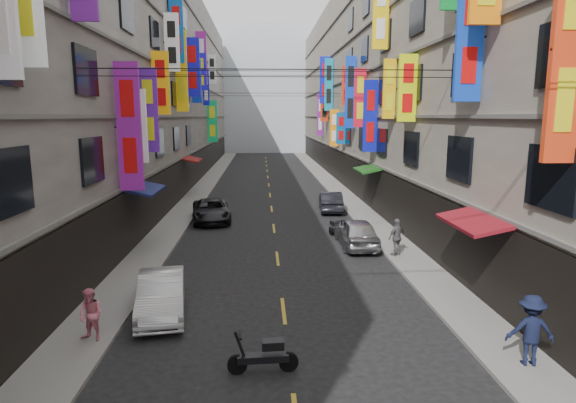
{
  "coord_description": "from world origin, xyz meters",
  "views": [
    {
      "loc": [
        -0.7,
        2.83,
        6.41
      ],
      "look_at": [
        -0.18,
        12.1,
        4.76
      ],
      "focal_mm": 30.0,
      "sensor_mm": 36.0,
      "label": 1
    }
  ],
  "objects": [
    {
      "name": "overhead_cables",
      "position": [
        0.0,
        30.0,
        8.8
      ],
      "size": [
        14.0,
        38.04,
        1.24
      ],
      "color": "black",
      "rests_on": "ground"
    },
    {
      "name": "sidewalk_right",
      "position": [
        6.0,
        42.0,
        0.06
      ],
      "size": [
        2.0,
        90.0,
        0.12
      ],
      "primitive_type": "cube",
      "color": "slate",
      "rests_on": "ground"
    },
    {
      "name": "car_right_far",
      "position": [
        4.0,
        34.9,
        0.68
      ],
      "size": [
        1.72,
        4.22,
        1.36
      ],
      "primitive_type": "imported",
      "rotation": [
        0.0,
        0.0,
        3.07
      ],
      "color": "#25252D",
      "rests_on": "ground"
    },
    {
      "name": "sidewalk_left",
      "position": [
        -6.0,
        42.0,
        0.06
      ],
      "size": [
        2.0,
        90.0,
        0.12
      ],
      "primitive_type": "cube",
      "color": "slate",
      "rests_on": "ground"
    },
    {
      "name": "pedestrian_lfar",
      "position": [
        -5.55,
        15.91,
        0.88
      ],
      "size": [
        0.87,
        0.74,
        1.52
      ],
      "primitive_type": "imported",
      "rotation": [
        0.0,
        0.0,
        -0.36
      ],
      "color": "pink",
      "rests_on": "sidewalk_left"
    },
    {
      "name": "street_awnings",
      "position": [
        -1.26,
        26.0,
        3.0
      ],
      "size": [
        13.99,
        35.2,
        0.41
      ],
      "color": "#154A13",
      "rests_on": "ground"
    },
    {
      "name": "car_right_mid",
      "position": [
        4.0,
        25.82,
        0.73
      ],
      "size": [
        1.73,
        4.27,
        1.45
      ],
      "primitive_type": "imported",
      "rotation": [
        0.0,
        0.0,
        3.15
      ],
      "color": "#AAAAAF",
      "rests_on": "ground"
    },
    {
      "name": "pedestrian_rnear",
      "position": [
        6.12,
        13.93,
        1.04
      ],
      "size": [
        1.27,
        0.79,
        1.85
      ],
      "primitive_type": "imported",
      "rotation": [
        0.0,
        0.0,
        2.99
      ],
      "color": "#121732",
      "rests_on": "sidewalk_right"
    },
    {
      "name": "building_row_left",
      "position": [
        -11.99,
        42.0,
        9.49
      ],
      "size": [
        10.14,
        90.0,
        19.0
      ],
      "color": "gray",
      "rests_on": "ground"
    },
    {
      "name": "haze_block",
      "position": [
        0.0,
        92.0,
        11.0
      ],
      "size": [
        18.0,
        8.0,
        22.0
      ],
      "primitive_type": "cube",
      "color": "#B3BDC8",
      "rests_on": "ground"
    },
    {
      "name": "scooter_crossing",
      "position": [
        -0.67,
        14.09,
        0.44
      ],
      "size": [
        1.8,
        0.5,
        1.14
      ],
      "rotation": [
        0.0,
        0.0,
        1.63
      ],
      "color": "black",
      "rests_on": "ground"
    },
    {
      "name": "scooter_far_right",
      "position": [
        3.26,
        27.6,
        0.44
      ],
      "size": [
        0.71,
        1.77,
        1.14
      ],
      "rotation": [
        0.0,
        0.0,
        3.41
      ],
      "color": "black",
      "rests_on": "ground"
    },
    {
      "name": "shop_signage",
      "position": [
        -0.31,
        35.15,
        9.13
      ],
      "size": [
        14.0,
        55.0,
        11.32
      ],
      "color": "#0E45AB",
      "rests_on": "ground"
    },
    {
      "name": "building_row_right",
      "position": [
        11.99,
        42.0,
        9.49
      ],
      "size": [
        10.14,
        90.0,
        19.0
      ],
      "color": "#A49989",
      "rests_on": "ground"
    },
    {
      "name": "pedestrian_rfar",
      "position": [
        5.45,
        23.78,
        0.98
      ],
      "size": [
        1.16,
        1.0,
        1.72
      ],
      "primitive_type": "imported",
      "rotation": [
        0.0,
        0.0,
        3.67
      ],
      "color": "#5F5F62",
      "rests_on": "sidewalk_right"
    },
    {
      "name": "car_left_far",
      "position": [
        -3.82,
        32.14,
        0.67
      ],
      "size": [
        2.87,
        5.1,
        1.34
      ],
      "primitive_type": "imported",
      "rotation": [
        0.0,
        0.0,
        0.14
      ],
      "color": "black",
      "rests_on": "ground"
    },
    {
      "name": "lane_markings",
      "position": [
        0.0,
        39.0,
        0.0
      ],
      "size": [
        0.12,
        80.2,
        0.01
      ],
      "color": "gold",
      "rests_on": "ground"
    },
    {
      "name": "car_left_mid",
      "position": [
        -4.0,
        17.96,
        0.68
      ],
      "size": [
        2.05,
        4.29,
        1.36
      ],
      "primitive_type": "imported",
      "rotation": [
        0.0,
        0.0,
        0.15
      ],
      "color": "silver",
      "rests_on": "ground"
    }
  ]
}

